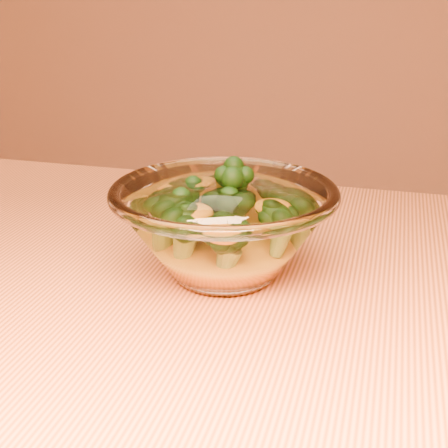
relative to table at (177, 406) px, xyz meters
name	(u,v)px	position (x,y,z in m)	size (l,w,h in m)	color
table	(177,406)	(0.00, 0.00, 0.00)	(1.20, 0.80, 0.75)	#DB7341
glass_bowl	(224,229)	(0.02, 0.08, 0.15)	(0.22, 0.22, 0.10)	white
cheese_sauce	(224,248)	(0.02, 0.08, 0.13)	(0.13, 0.13, 0.04)	orange
broccoli_heap	(223,211)	(0.02, 0.09, 0.16)	(0.14, 0.15, 0.08)	black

